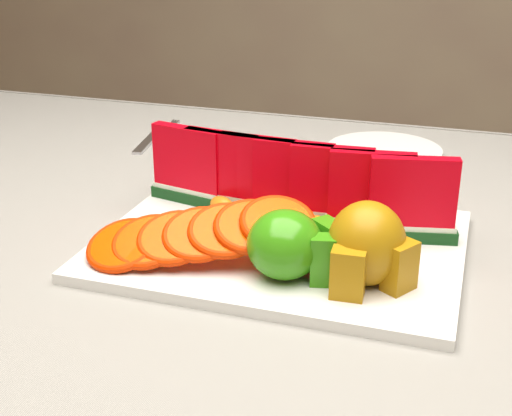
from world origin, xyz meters
The scene contains 11 objects.
table centered at (0.00, 0.00, 0.65)m, with size 1.40×0.90×0.75m.
tablecloth centered at (0.00, 0.00, 0.72)m, with size 1.53×1.03×0.20m.
platter centered at (0.07, -0.04, 0.76)m, with size 0.40×0.30×0.01m.
apple_cluster centered at (0.11, -0.11, 0.80)m, with size 0.11×0.09×0.07m.
pear_cluster centered at (0.18, -0.10, 0.81)m, with size 0.10×0.10×0.09m.
side_plate centered at (0.13, 0.34, 0.76)m, with size 0.23×0.23×0.01m.
fork centered at (-0.25, 0.31, 0.76)m, with size 0.04×0.20×0.00m.
watermelon_row centered at (0.07, 0.02, 0.82)m, with size 0.39×0.07×0.10m.
orange_fan_front centered at (0.01, -0.11, 0.80)m, with size 0.26×0.15×0.06m.
orange_fan_back centered at (0.03, 0.08, 0.79)m, with size 0.24×0.11×0.04m.
tangerine_segments centered at (0.08, -0.02, 0.78)m, with size 0.23×0.08×0.03m.
Camera 1 is at (0.27, -0.73, 1.11)m, focal length 50.00 mm.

